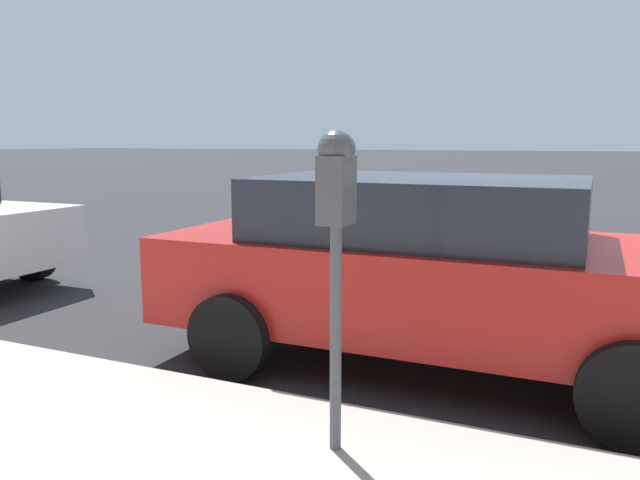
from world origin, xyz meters
name	(u,v)px	position (x,y,z in m)	size (l,w,h in m)	color
ground_plane	(477,334)	(0.00, 0.00, 0.00)	(220.00, 220.00, 0.00)	#2B2B2D
parking_meter	(336,208)	(-2.75, 0.26, 1.41)	(0.21, 0.19, 1.66)	#4C5156
car_red	(435,267)	(-0.92, 0.19, 0.78)	(2.00, 4.30, 1.47)	#B21E19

